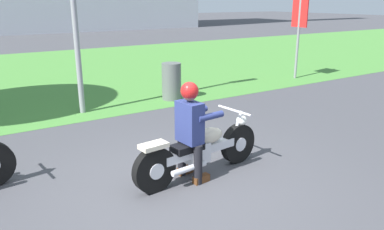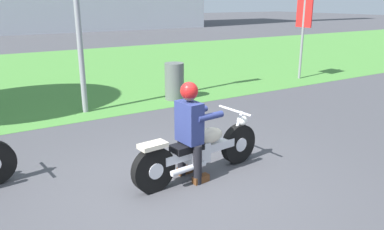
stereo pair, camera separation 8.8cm
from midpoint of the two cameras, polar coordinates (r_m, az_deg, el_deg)
ground at (r=5.16m, az=-2.78°, el=-10.92°), size 120.00×120.00×0.00m
grass_verge at (r=13.88m, az=-23.02°, el=5.57°), size 60.00×12.00×0.01m
motorcycle_lead at (r=5.35m, az=0.77°, el=-5.35°), size 2.13×0.66×0.86m
rider_lead at (r=5.10m, az=-0.69°, el=-1.36°), size 0.58×0.50×1.38m
trash_can at (r=9.52m, az=-3.36°, el=5.06°), size 0.48×0.48×0.92m
sign_banner at (r=12.47m, az=15.59°, el=13.15°), size 0.08×0.60×2.60m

